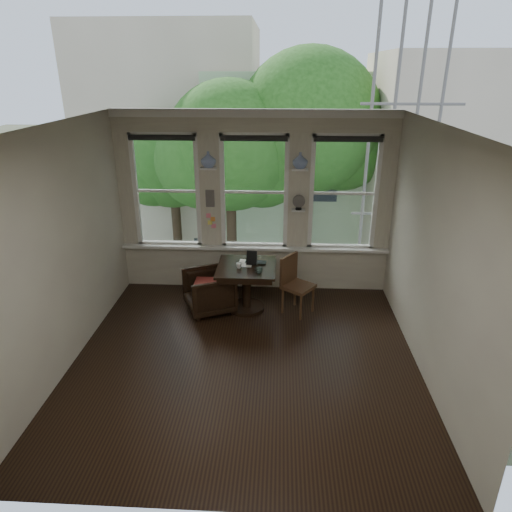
# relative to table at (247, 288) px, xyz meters

# --- Properties ---
(ground) EXTENTS (4.50, 4.50, 0.00)m
(ground) POSITION_rel_table_xyz_m (0.07, -1.37, -0.38)
(ground) COLOR black
(ground) RESTS_ON ground
(ceiling) EXTENTS (4.50, 4.50, 0.00)m
(ceiling) POSITION_rel_table_xyz_m (0.07, -1.37, 2.62)
(ceiling) COLOR silver
(ceiling) RESTS_ON ground
(wall_back) EXTENTS (4.50, 0.00, 4.50)m
(wall_back) POSITION_rel_table_xyz_m (0.07, 0.88, 1.12)
(wall_back) COLOR beige
(wall_back) RESTS_ON ground
(wall_front) EXTENTS (4.50, 0.00, 4.50)m
(wall_front) POSITION_rel_table_xyz_m (0.07, -3.62, 1.12)
(wall_front) COLOR beige
(wall_front) RESTS_ON ground
(wall_left) EXTENTS (0.00, 4.50, 4.50)m
(wall_left) POSITION_rel_table_xyz_m (-2.18, -1.37, 1.12)
(wall_left) COLOR beige
(wall_left) RESTS_ON ground
(wall_right) EXTENTS (0.00, 4.50, 4.50)m
(wall_right) POSITION_rel_table_xyz_m (2.32, -1.37, 1.12)
(wall_right) COLOR beige
(wall_right) RESTS_ON ground
(window_left) EXTENTS (1.10, 0.12, 1.90)m
(window_left) POSITION_rel_table_xyz_m (-1.38, 0.88, 1.32)
(window_left) COLOR white
(window_left) RESTS_ON ground
(window_center) EXTENTS (1.10, 0.12, 1.90)m
(window_center) POSITION_rel_table_xyz_m (0.07, 0.88, 1.32)
(window_center) COLOR white
(window_center) RESTS_ON ground
(window_right) EXTENTS (1.10, 0.12, 1.90)m
(window_right) POSITION_rel_table_xyz_m (1.52, 0.88, 1.32)
(window_right) COLOR white
(window_right) RESTS_ON ground
(shelf_left) EXTENTS (0.26, 0.16, 0.03)m
(shelf_left) POSITION_rel_table_xyz_m (-0.65, 0.78, 1.73)
(shelf_left) COLOR white
(shelf_left) RESTS_ON ground
(shelf_right) EXTENTS (0.26, 0.16, 0.03)m
(shelf_right) POSITION_rel_table_xyz_m (0.80, 0.78, 1.73)
(shelf_right) COLOR white
(shelf_right) RESTS_ON ground
(intercom) EXTENTS (0.14, 0.06, 0.28)m
(intercom) POSITION_rel_table_xyz_m (-0.65, 0.81, 1.23)
(intercom) COLOR #59544F
(intercom) RESTS_ON ground
(sticky_notes) EXTENTS (0.16, 0.01, 0.24)m
(sticky_notes) POSITION_rel_table_xyz_m (-0.65, 0.81, 0.88)
(sticky_notes) COLOR pink
(sticky_notes) RESTS_ON ground
(desk_fan) EXTENTS (0.20, 0.20, 0.24)m
(desk_fan) POSITION_rel_table_xyz_m (0.80, 0.76, 1.16)
(desk_fan) COLOR #59544F
(desk_fan) RESTS_ON ground
(vase_left) EXTENTS (0.24, 0.24, 0.25)m
(vase_left) POSITION_rel_table_xyz_m (-0.65, 0.78, 1.86)
(vase_left) COLOR white
(vase_left) RESTS_ON shelf_left
(vase_right) EXTENTS (0.24, 0.24, 0.25)m
(vase_right) POSITION_rel_table_xyz_m (0.80, 0.78, 1.86)
(vase_right) COLOR white
(vase_right) RESTS_ON shelf_right
(table) EXTENTS (0.90, 0.90, 0.75)m
(table) POSITION_rel_table_xyz_m (0.00, 0.00, 0.00)
(table) COLOR black
(table) RESTS_ON ground
(armchair_left) EXTENTS (0.95, 0.94, 0.66)m
(armchair_left) POSITION_rel_table_xyz_m (-0.59, -0.07, -0.04)
(armchair_left) COLOR black
(armchair_left) RESTS_ON ground
(cushion_red) EXTENTS (0.45, 0.45, 0.06)m
(cushion_red) POSITION_rel_table_xyz_m (-0.59, -0.07, 0.08)
(cushion_red) COLOR maroon
(cushion_red) RESTS_ON armchair_left
(side_chair_right) EXTENTS (0.59, 0.59, 0.92)m
(side_chair_right) POSITION_rel_table_xyz_m (0.81, -0.06, 0.09)
(side_chair_right) COLOR #473119
(side_chair_right) RESTS_ON ground
(laptop) EXTENTS (0.36, 0.26, 0.03)m
(laptop) POSITION_rel_table_xyz_m (0.13, 0.08, 0.39)
(laptop) COLOR black
(laptop) RESTS_ON table
(mug) EXTENTS (0.11, 0.11, 0.08)m
(mug) POSITION_rel_table_xyz_m (-0.11, -0.08, 0.42)
(mug) COLOR white
(mug) RESTS_ON table
(drinking_glass) EXTENTS (0.14, 0.14, 0.09)m
(drinking_glass) POSITION_rel_table_xyz_m (0.20, -0.26, 0.42)
(drinking_glass) COLOR white
(drinking_glass) RESTS_ON table
(tablet) EXTENTS (0.17, 0.09, 0.22)m
(tablet) POSITION_rel_table_xyz_m (0.08, 0.07, 0.48)
(tablet) COLOR black
(tablet) RESTS_ON table
(papers) EXTENTS (0.25, 0.32, 0.00)m
(papers) POSITION_rel_table_xyz_m (-0.02, 0.11, 0.38)
(papers) COLOR silver
(papers) RESTS_ON table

